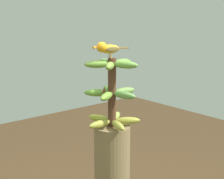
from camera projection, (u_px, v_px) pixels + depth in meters
name	position (u px, v px, depth m)	size (l,w,h in m)	color
banana_bunch	(112.00, 93.00, 1.67)	(0.29, 0.29, 0.36)	#4C2D1E
perched_bird	(107.00, 48.00, 1.62)	(0.19, 0.07, 0.08)	#C68933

